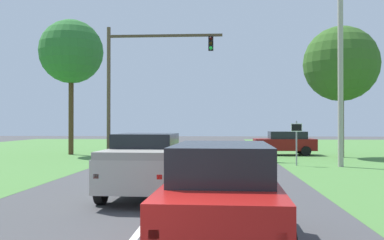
# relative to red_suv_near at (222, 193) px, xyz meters

# --- Properties ---
(ground_plane) EXTENTS (120.00, 120.00, 0.00)m
(ground_plane) POSITION_rel_red_suv_near_xyz_m (-1.71, 9.42, -0.98)
(ground_plane) COLOR #424244
(red_suv_near) EXTENTS (2.30, 5.02, 1.86)m
(red_suv_near) POSITION_rel_red_suv_near_xyz_m (0.00, 0.00, 0.00)
(red_suv_near) COLOR #9E1411
(red_suv_near) RESTS_ON ground_plane
(pickup_truck_lead) EXTENTS (2.34, 5.57, 1.93)m
(pickup_truck_lead) POSITION_rel_red_suv_near_xyz_m (-2.30, 5.55, 0.01)
(pickup_truck_lead) COLOR #B7B2A8
(pickup_truck_lead) RESTS_ON ground_plane
(traffic_light) EXTENTS (7.52, 0.40, 8.52)m
(traffic_light) POSITION_rel_red_suv_near_xyz_m (-5.48, 20.33, 4.60)
(traffic_light) COLOR brown
(traffic_light) RESTS_ON ground_plane
(keep_moving_sign) EXTENTS (0.60, 0.09, 2.38)m
(keep_moving_sign) POSITION_rel_red_suv_near_xyz_m (3.99, 15.74, 0.54)
(keep_moving_sign) COLOR gray
(keep_moving_sign) RESTS_ON ground_plane
(oak_tree_right) EXTENTS (4.97, 4.97, 8.70)m
(oak_tree_right) POSITION_rel_red_suv_near_xyz_m (7.95, 21.86, 5.21)
(oak_tree_right) COLOR #4C351E
(oak_tree_right) RESTS_ON ground_plane
(crossing_suv_far) EXTENTS (4.31, 2.21, 1.67)m
(crossing_suv_far) POSITION_rel_red_suv_near_xyz_m (4.53, 23.72, -0.09)
(crossing_suv_far) COLOR maroon
(crossing_suv_far) RESTS_ON ground_plane
(utility_pole_right) EXTENTS (0.28, 0.28, 9.70)m
(utility_pole_right) POSITION_rel_red_suv_near_xyz_m (6.17, 15.27, 3.87)
(utility_pole_right) COLOR #9E998E
(utility_pole_right) RESTS_ON ground_plane
(extra_tree_1) EXTENTS (4.59, 4.59, 9.73)m
(extra_tree_1) POSITION_rel_red_suv_near_xyz_m (-10.80, 23.23, 6.42)
(extra_tree_1) COLOR #4C351E
(extra_tree_1) RESTS_ON ground_plane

